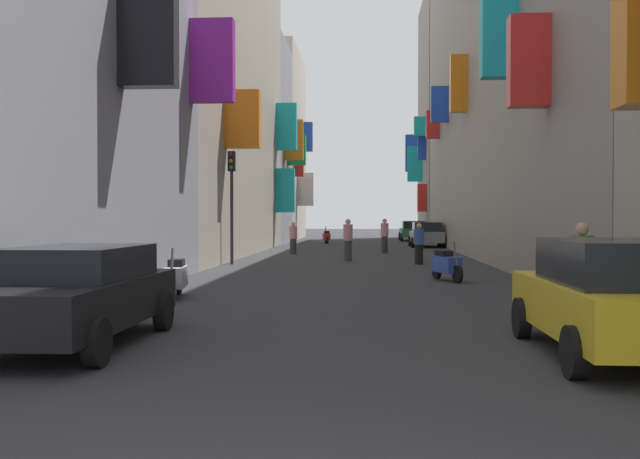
{
  "coord_description": "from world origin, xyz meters",
  "views": [
    {
      "loc": [
        0.45,
        -2.71,
        1.81
      ],
      "look_at": [
        -1.7,
        29.71,
        1.21
      ],
      "focal_mm": 39.37,
      "sensor_mm": 36.0,
      "label": 1
    }
  ],
  "objects_px": {
    "pedestrian_near_left": "(293,238)",
    "scooter_blue": "(447,264)",
    "parked_car_grey": "(426,234)",
    "parked_car_green": "(413,230)",
    "scooter_silver": "(175,277)",
    "pedestrian_crossing": "(582,272)",
    "parked_car_yellow": "(616,296)",
    "scooter_red": "(326,237)",
    "pedestrian_near_right": "(385,236)",
    "traffic_light_near_corner": "(232,187)",
    "pedestrian_mid_street": "(348,240)",
    "pedestrian_far_away": "(419,244)",
    "parked_car_black": "(75,293)"
  },
  "relations": [
    {
      "from": "parked_car_black",
      "to": "scooter_red",
      "type": "height_order",
      "value": "parked_car_black"
    },
    {
      "from": "scooter_silver",
      "to": "pedestrian_near_left",
      "type": "distance_m",
      "value": 18.15
    },
    {
      "from": "pedestrian_crossing",
      "to": "pedestrian_mid_street",
      "type": "bearing_deg",
      "value": 105.22
    },
    {
      "from": "parked_car_grey",
      "to": "parked_car_green",
      "type": "relative_size",
      "value": 0.92
    },
    {
      "from": "parked_car_grey",
      "to": "pedestrian_crossing",
      "type": "xyz_separation_m",
      "value": [
        0.12,
        -29.76,
        0.08
      ]
    },
    {
      "from": "parked_car_grey",
      "to": "scooter_red",
      "type": "relative_size",
      "value": 2.18
    },
    {
      "from": "parked_car_green",
      "to": "pedestrian_mid_street",
      "type": "relative_size",
      "value": 2.59
    },
    {
      "from": "parked_car_black",
      "to": "scooter_silver",
      "type": "bearing_deg",
      "value": 91.56
    },
    {
      "from": "pedestrian_mid_street",
      "to": "traffic_light_near_corner",
      "type": "xyz_separation_m",
      "value": [
        -4.35,
        -2.31,
        2.06
      ]
    },
    {
      "from": "pedestrian_near_right",
      "to": "parked_car_green",
      "type": "bearing_deg",
      "value": 81.98
    },
    {
      "from": "scooter_blue",
      "to": "pedestrian_near_left",
      "type": "distance_m",
      "value": 14.77
    },
    {
      "from": "parked_car_yellow",
      "to": "pedestrian_mid_street",
      "type": "height_order",
      "value": "pedestrian_mid_street"
    },
    {
      "from": "parked_car_yellow",
      "to": "scooter_red",
      "type": "bearing_deg",
      "value": 98.83
    },
    {
      "from": "pedestrian_far_away",
      "to": "pedestrian_near_right",
      "type": "bearing_deg",
      "value": 97.55
    },
    {
      "from": "pedestrian_near_left",
      "to": "scooter_blue",
      "type": "bearing_deg",
      "value": -67.05
    },
    {
      "from": "scooter_red",
      "to": "pedestrian_far_away",
      "type": "distance_m",
      "value": 20.97
    },
    {
      "from": "parked_car_black",
      "to": "scooter_silver",
      "type": "distance_m",
      "value": 5.73
    },
    {
      "from": "pedestrian_crossing",
      "to": "parked_car_green",
      "type": "bearing_deg",
      "value": 90.3
    },
    {
      "from": "pedestrian_crossing",
      "to": "pedestrian_near_left",
      "type": "relative_size",
      "value": 1.1
    },
    {
      "from": "parked_car_yellow",
      "to": "pedestrian_near_left",
      "type": "height_order",
      "value": "pedestrian_near_left"
    },
    {
      "from": "parked_car_yellow",
      "to": "parked_car_green",
      "type": "relative_size",
      "value": 0.9
    },
    {
      "from": "parked_car_grey",
      "to": "scooter_silver",
      "type": "relative_size",
      "value": 2.21
    },
    {
      "from": "parked_car_yellow",
      "to": "traffic_light_near_corner",
      "type": "bearing_deg",
      "value": 115.9
    },
    {
      "from": "pedestrian_near_left",
      "to": "pedestrian_mid_street",
      "type": "xyz_separation_m",
      "value": [
        2.76,
        -4.87,
        0.09
      ]
    },
    {
      "from": "parked_car_yellow",
      "to": "parked_car_black",
      "type": "bearing_deg",
      "value": 176.95
    },
    {
      "from": "scooter_silver",
      "to": "parked_car_grey",
      "type": "bearing_deg",
      "value": 73.71
    },
    {
      "from": "parked_car_grey",
      "to": "pedestrian_crossing",
      "type": "height_order",
      "value": "pedestrian_crossing"
    },
    {
      "from": "scooter_red",
      "to": "pedestrian_near_right",
      "type": "distance_m",
      "value": 12.79
    },
    {
      "from": "scooter_silver",
      "to": "pedestrian_mid_street",
      "type": "bearing_deg",
      "value": 75.28
    },
    {
      "from": "parked_car_grey",
      "to": "pedestrian_crossing",
      "type": "bearing_deg",
      "value": -89.77
    },
    {
      "from": "pedestrian_crossing",
      "to": "pedestrian_mid_street",
      "type": "height_order",
      "value": "pedestrian_mid_street"
    },
    {
      "from": "pedestrian_crossing",
      "to": "pedestrian_near_right",
      "type": "height_order",
      "value": "pedestrian_near_right"
    },
    {
      "from": "pedestrian_near_right",
      "to": "parked_car_yellow",
      "type": "bearing_deg",
      "value": -84.87
    },
    {
      "from": "scooter_silver",
      "to": "traffic_light_near_corner",
      "type": "relative_size",
      "value": 0.43
    },
    {
      "from": "scooter_red",
      "to": "scooter_silver",
      "type": "relative_size",
      "value": 1.01
    },
    {
      "from": "parked_car_grey",
      "to": "parked_car_green",
      "type": "xyz_separation_m",
      "value": [
        -0.09,
        11.03,
        0.0
      ]
    },
    {
      "from": "parked_car_black",
      "to": "scooter_silver",
      "type": "height_order",
      "value": "parked_car_black"
    },
    {
      "from": "traffic_light_near_corner",
      "to": "scooter_red",
      "type": "bearing_deg",
      "value": 83.37
    },
    {
      "from": "pedestrian_far_away",
      "to": "pedestrian_crossing",
      "type": "bearing_deg",
      "value": -83.19
    },
    {
      "from": "parked_car_green",
      "to": "scooter_silver",
      "type": "xyz_separation_m",
      "value": [
        -7.71,
        -37.74,
        -0.31
      ]
    },
    {
      "from": "pedestrian_crossing",
      "to": "traffic_light_near_corner",
      "type": "distance_m",
      "value": 16.66
    },
    {
      "from": "pedestrian_mid_street",
      "to": "pedestrian_crossing",
      "type": "bearing_deg",
      "value": -74.78
    },
    {
      "from": "parked_car_yellow",
      "to": "scooter_silver",
      "type": "relative_size",
      "value": 2.17
    },
    {
      "from": "parked_car_black",
      "to": "pedestrian_mid_street",
      "type": "relative_size",
      "value": 2.43
    },
    {
      "from": "parked_car_green",
      "to": "scooter_silver",
      "type": "height_order",
      "value": "parked_car_green"
    },
    {
      "from": "scooter_silver",
      "to": "traffic_light_near_corner",
      "type": "distance_m",
      "value": 11.27
    },
    {
      "from": "parked_car_black",
      "to": "scooter_blue",
      "type": "bearing_deg",
      "value": 58.34
    },
    {
      "from": "pedestrian_far_away",
      "to": "pedestrian_near_left",
      "type": "bearing_deg",
      "value": 128.66
    },
    {
      "from": "scooter_silver",
      "to": "pedestrian_crossing",
      "type": "bearing_deg",
      "value": -20.99
    },
    {
      "from": "scooter_blue",
      "to": "traffic_light_near_corner",
      "type": "xyz_separation_m",
      "value": [
        -7.35,
        6.42,
        2.45
      ]
    }
  ]
}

